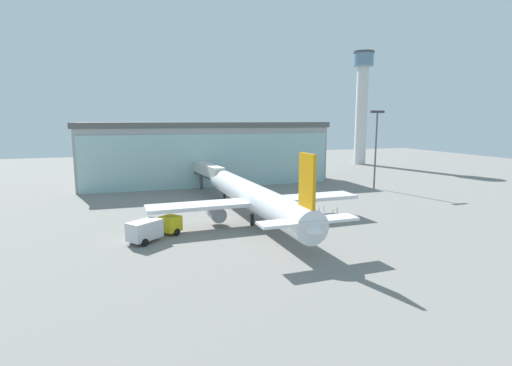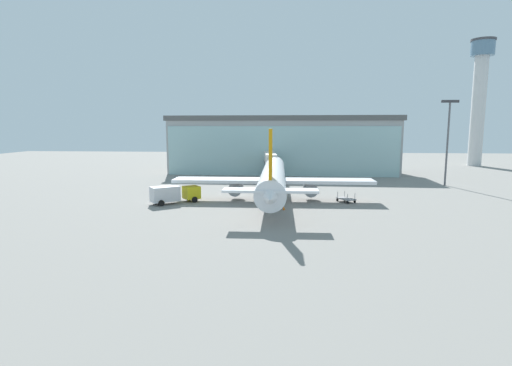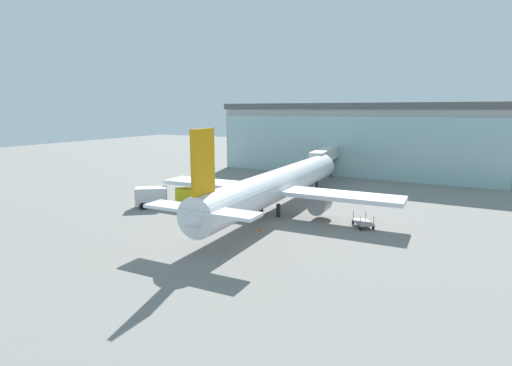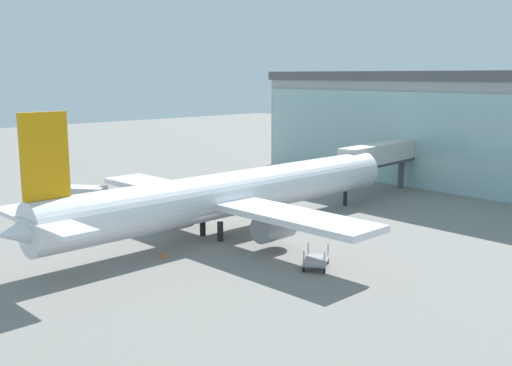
# 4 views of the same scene
# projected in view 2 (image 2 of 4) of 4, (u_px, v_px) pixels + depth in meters

# --- Properties ---
(ground) EXTENTS (240.00, 240.00, 0.00)m
(ground) POSITION_uv_depth(u_px,v_px,m) (278.00, 204.00, 59.13)
(ground) COLOR gray
(terminal_building) EXTENTS (55.94, 16.72, 13.94)m
(terminal_building) POSITION_uv_depth(u_px,v_px,m) (282.00, 144.00, 99.02)
(terminal_building) COLOR #A0A0A0
(terminal_building) RESTS_ON ground
(jet_bridge) EXTENTS (3.45, 13.96, 5.81)m
(jet_bridge) POSITION_uv_depth(u_px,v_px,m) (270.00, 159.00, 85.96)
(jet_bridge) COLOR beige
(jet_bridge) RESTS_ON ground
(control_tower) EXTENTS (6.56, 6.56, 35.79)m
(control_tower) POSITION_uv_depth(u_px,v_px,m) (479.00, 93.00, 114.04)
(control_tower) COLOR silver
(control_tower) RESTS_ON ground
(apron_light_mast) EXTENTS (3.20, 0.40, 16.36)m
(apron_light_mast) POSITION_uv_depth(u_px,v_px,m) (448.00, 134.00, 76.29)
(apron_light_mast) COLOR #59595E
(apron_light_mast) RESTS_ON ground
(airplane) EXTENTS (30.69, 40.26, 11.12)m
(airplane) POSITION_uv_depth(u_px,v_px,m) (273.00, 178.00, 62.54)
(airplane) COLOR silver
(airplane) RESTS_ON ground
(catering_truck) EXTENTS (7.13, 6.18, 2.65)m
(catering_truck) POSITION_uv_depth(u_px,v_px,m) (174.00, 194.00, 59.38)
(catering_truck) COLOR yellow
(catering_truck) RESTS_ON ground
(baggage_cart) EXTENTS (2.89, 3.22, 1.50)m
(baggage_cart) POSITION_uv_depth(u_px,v_px,m) (346.00, 199.00, 60.43)
(baggage_cart) COLOR gray
(baggage_cart) RESTS_ON ground
(safety_cone_nose) EXTENTS (0.36, 0.36, 0.55)m
(safety_cone_nose) POSITION_uv_depth(u_px,v_px,m) (284.00, 208.00, 54.79)
(safety_cone_nose) COLOR orange
(safety_cone_nose) RESTS_ON ground
(safety_cone_wingtip) EXTENTS (0.36, 0.36, 0.55)m
(safety_cone_wingtip) POSITION_uv_depth(u_px,v_px,m) (186.00, 196.00, 64.10)
(safety_cone_wingtip) COLOR orange
(safety_cone_wingtip) RESTS_ON ground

